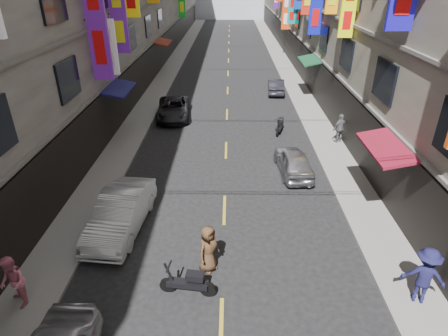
{
  "coord_description": "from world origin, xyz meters",
  "views": [
    {
      "loc": [
        0.2,
        4.69,
        9.05
      ],
      "look_at": [
        0.07,
        12.94,
        4.69
      ],
      "focal_mm": 30.0,
      "sensor_mm": 36.0,
      "label": 1
    }
  ],
  "objects_px": {
    "car_left_far": "(173,109)",
    "pedestrian_crossing": "(208,249)",
    "scooter_crossing": "(188,283)",
    "pedestrian_lfar": "(13,283)",
    "pedestrian_rnear": "(424,276)",
    "pedestrian_rfar": "(340,128)",
    "car_right_far": "(276,86)",
    "scooter_far_right": "(280,126)",
    "car_right_mid": "(294,161)",
    "car_left_mid": "(121,213)"
  },
  "relations": [
    {
      "from": "car_left_far",
      "to": "scooter_crossing",
      "type": "bearing_deg",
      "value": -85.27
    },
    {
      "from": "scooter_crossing",
      "to": "scooter_far_right",
      "type": "height_order",
      "value": "same"
    },
    {
      "from": "pedestrian_crossing",
      "to": "car_right_far",
      "type": "bearing_deg",
      "value": 26.78
    },
    {
      "from": "pedestrian_lfar",
      "to": "car_right_far",
      "type": "bearing_deg",
      "value": 113.43
    },
    {
      "from": "pedestrian_rnear",
      "to": "pedestrian_rfar",
      "type": "bearing_deg",
      "value": -74.02
    },
    {
      "from": "car_left_mid",
      "to": "pedestrian_rnear",
      "type": "bearing_deg",
      "value": -14.59
    },
    {
      "from": "car_right_far",
      "to": "pedestrian_lfar",
      "type": "distance_m",
      "value": 24.77
    },
    {
      "from": "car_right_far",
      "to": "pedestrian_rnear",
      "type": "relative_size",
      "value": 1.86
    },
    {
      "from": "scooter_far_right",
      "to": "pedestrian_rfar",
      "type": "height_order",
      "value": "pedestrian_rfar"
    },
    {
      "from": "scooter_crossing",
      "to": "pedestrian_lfar",
      "type": "relative_size",
      "value": 1.03
    },
    {
      "from": "car_right_mid",
      "to": "car_right_far",
      "type": "relative_size",
      "value": 1.04
    },
    {
      "from": "scooter_crossing",
      "to": "pedestrian_lfar",
      "type": "height_order",
      "value": "pedestrian_lfar"
    },
    {
      "from": "car_right_mid",
      "to": "car_right_far",
      "type": "xyz_separation_m",
      "value": [
        0.6,
        13.91,
        -0.04
      ]
    },
    {
      "from": "scooter_far_right",
      "to": "pedestrian_rfar",
      "type": "distance_m",
      "value": 3.71
    },
    {
      "from": "pedestrian_rfar",
      "to": "scooter_far_right",
      "type": "bearing_deg",
      "value": -56.23
    },
    {
      "from": "car_right_mid",
      "to": "pedestrian_rfar",
      "type": "relative_size",
      "value": 2.17
    },
    {
      "from": "pedestrian_lfar",
      "to": "pedestrian_rnear",
      "type": "relative_size",
      "value": 0.91
    },
    {
      "from": "car_right_far",
      "to": "pedestrian_rnear",
      "type": "xyz_separation_m",
      "value": [
        1.99,
        -22.22,
        0.49
      ]
    },
    {
      "from": "scooter_crossing",
      "to": "pedestrian_crossing",
      "type": "height_order",
      "value": "pedestrian_crossing"
    },
    {
      "from": "scooter_far_right",
      "to": "pedestrian_crossing",
      "type": "bearing_deg",
      "value": 88.88
    },
    {
      "from": "car_left_mid",
      "to": "pedestrian_crossing",
      "type": "relative_size",
      "value": 2.62
    },
    {
      "from": "car_left_far",
      "to": "pedestrian_rfar",
      "type": "bearing_deg",
      "value": -27.24
    },
    {
      "from": "car_right_mid",
      "to": "car_right_far",
      "type": "bearing_deg",
      "value": -96.74
    },
    {
      "from": "car_right_mid",
      "to": "scooter_crossing",
      "type": "bearing_deg",
      "value": 56.87
    },
    {
      "from": "car_right_far",
      "to": "pedestrian_lfar",
      "type": "bearing_deg",
      "value": 69.9
    },
    {
      "from": "scooter_far_right",
      "to": "pedestrian_rnear",
      "type": "bearing_deg",
      "value": 117.14
    },
    {
      "from": "car_left_mid",
      "to": "pedestrian_rfar",
      "type": "relative_size",
      "value": 2.68
    },
    {
      "from": "scooter_crossing",
      "to": "car_right_far",
      "type": "relative_size",
      "value": 0.5
    },
    {
      "from": "scooter_far_right",
      "to": "pedestrian_crossing",
      "type": "xyz_separation_m",
      "value": [
        -3.81,
        -12.29,
        0.43
      ]
    },
    {
      "from": "pedestrian_lfar",
      "to": "pedestrian_crossing",
      "type": "distance_m",
      "value": 5.88
    },
    {
      "from": "scooter_crossing",
      "to": "car_left_far",
      "type": "xyz_separation_m",
      "value": [
        -2.66,
        16.01,
        0.2
      ]
    },
    {
      "from": "scooter_crossing",
      "to": "car_left_mid",
      "type": "height_order",
      "value": "car_left_mid"
    },
    {
      "from": "scooter_far_right",
      "to": "car_right_mid",
      "type": "xyz_separation_m",
      "value": [
        0.07,
        -5.33,
        0.19
      ]
    },
    {
      "from": "scooter_far_right",
      "to": "car_left_far",
      "type": "height_order",
      "value": "car_left_far"
    },
    {
      "from": "scooter_crossing",
      "to": "pedestrian_lfar",
      "type": "bearing_deg",
      "value": 104.39
    },
    {
      "from": "pedestrian_crossing",
      "to": "car_left_far",
      "type": "bearing_deg",
      "value": 51.11
    },
    {
      "from": "car_right_far",
      "to": "pedestrian_rfar",
      "type": "bearing_deg",
      "value": 108.18
    },
    {
      "from": "scooter_crossing",
      "to": "pedestrian_rnear",
      "type": "xyz_separation_m",
      "value": [
        7.04,
        -0.23,
        0.64
      ]
    },
    {
      "from": "scooter_far_right",
      "to": "car_left_mid",
      "type": "relative_size",
      "value": 0.38
    },
    {
      "from": "pedestrian_crossing",
      "to": "scooter_far_right",
      "type": "bearing_deg",
      "value": 21.65
    },
    {
      "from": "scooter_far_right",
      "to": "car_left_far",
      "type": "relative_size",
      "value": 0.38
    },
    {
      "from": "car_right_far",
      "to": "pedestrian_crossing",
      "type": "relative_size",
      "value": 2.04
    },
    {
      "from": "scooter_far_right",
      "to": "car_right_far",
      "type": "distance_m",
      "value": 8.61
    },
    {
      "from": "pedestrian_lfar",
      "to": "pedestrian_rfar",
      "type": "bearing_deg",
      "value": 91.7
    },
    {
      "from": "pedestrian_rnear",
      "to": "scooter_far_right",
      "type": "bearing_deg",
      "value": -60.08
    },
    {
      "from": "car_right_mid",
      "to": "car_right_far",
      "type": "distance_m",
      "value": 13.93
    },
    {
      "from": "car_left_far",
      "to": "pedestrian_rnear",
      "type": "xyz_separation_m",
      "value": [
        9.69,
        -16.24,
        0.44
      ]
    },
    {
      "from": "scooter_crossing",
      "to": "car_left_far",
      "type": "distance_m",
      "value": 16.23
    },
    {
      "from": "pedestrian_rfar",
      "to": "pedestrian_crossing",
      "type": "relative_size",
      "value": 0.98
    },
    {
      "from": "car_left_far",
      "to": "pedestrian_crossing",
      "type": "relative_size",
      "value": 2.65
    }
  ]
}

